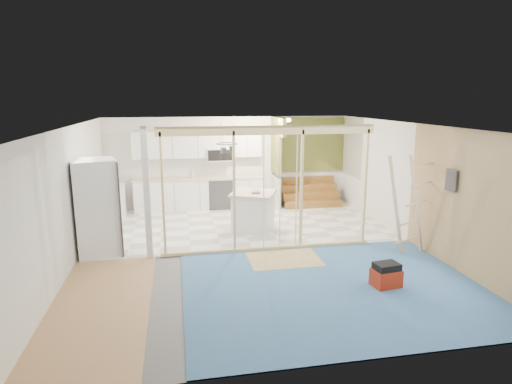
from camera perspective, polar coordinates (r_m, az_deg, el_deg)
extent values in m
cube|color=slate|center=(8.99, -0.29, -7.89)|extent=(7.00, 8.00, 0.01)
cube|color=white|center=(8.45, -0.31, 8.89)|extent=(7.00, 8.00, 0.01)
cube|color=white|center=(12.52, -3.62, 4.04)|extent=(7.00, 0.01, 2.60)
cube|color=white|center=(4.90, 8.29, -9.52)|extent=(7.00, 0.01, 2.60)
cube|color=white|center=(8.72, -23.56, -0.69)|extent=(0.01, 8.00, 2.60)
cube|color=white|center=(9.86, 20.13, 1.02)|extent=(0.01, 8.00, 2.60)
cube|color=white|center=(10.86, -2.21, -4.23)|extent=(7.00, 4.00, 0.02)
cube|color=#40649C|center=(7.46, 10.35, -12.45)|extent=(5.00, 4.00, 0.02)
cube|color=tan|center=(7.13, -20.13, -14.28)|extent=(1.50, 4.00, 0.02)
cube|color=#D0B773|center=(8.54, 3.79, -8.92)|extent=(1.40, 1.00, 0.01)
cube|color=beige|center=(8.51, 1.70, 8.24)|extent=(4.40, 0.09, 0.18)
cube|color=beige|center=(9.03, 1.60, -7.47)|extent=(4.40, 0.09, 0.06)
cube|color=silver|center=(8.51, -14.35, -0.33)|extent=(0.12, 0.14, 2.60)
cube|color=beige|center=(8.49, -12.33, -0.25)|extent=(0.04, 0.09, 2.40)
cube|color=beige|center=(8.56, -2.93, 0.13)|extent=(0.05, 0.09, 2.40)
cube|color=beige|center=(8.86, 6.08, 0.49)|extent=(0.04, 0.09, 2.40)
cube|color=beige|center=(9.35, 14.32, 0.81)|extent=(0.04, 0.09, 2.40)
cylinder|color=silver|center=(8.65, 1.04, -0.27)|extent=(0.02, 0.02, 2.35)
cylinder|color=silver|center=(8.86, 5.41, -0.01)|extent=(0.02, 0.02, 2.35)
cylinder|color=silver|center=(8.76, 3.24, -0.13)|extent=(0.02, 0.02, 2.35)
cube|color=white|center=(12.30, -7.55, -0.27)|extent=(3.60, 0.60, 0.88)
cube|color=beige|center=(12.21, -7.61, 1.86)|extent=(3.66, 0.64, 0.05)
cube|color=white|center=(11.34, -18.90, -1.93)|extent=(0.60, 1.60, 0.88)
cube|color=beige|center=(11.24, -19.07, 0.37)|extent=(0.64, 1.64, 0.05)
cube|color=white|center=(12.19, -7.77, 6.33)|extent=(3.60, 0.34, 0.75)
cube|color=white|center=(12.23, -4.90, 5.01)|extent=(0.72, 0.38, 0.36)
cube|color=black|center=(12.05, -4.81, 4.89)|extent=(0.68, 0.02, 0.30)
cube|color=olive|center=(12.24, 2.70, 6.22)|extent=(0.10, 0.90, 1.60)
cube|color=white|center=(12.46, 2.63, 0.04)|extent=(0.10, 0.90, 0.90)
cube|color=olive|center=(11.52, 3.54, 8.57)|extent=(0.10, 0.50, 0.50)
cube|color=olive|center=(12.95, 7.03, 6.26)|extent=(2.20, 0.04, 1.60)
cube|color=white|center=(13.15, 6.88, 0.62)|extent=(2.20, 0.04, 0.90)
cube|color=olive|center=(12.50, 7.68, -1.67)|extent=(1.70, 0.26, 0.20)
cube|color=olive|center=(12.69, 7.34, -0.52)|extent=(1.70, 0.26, 0.20)
cube|color=olive|center=(12.89, 7.01, 0.60)|extent=(1.70, 0.26, 0.20)
cube|color=olive|center=(13.09, 6.69, 1.69)|extent=(1.70, 0.26, 0.20)
torus|color=black|center=(10.32, -3.87, 6.44)|extent=(0.52, 0.52, 0.02)
cylinder|color=black|center=(10.28, -4.73, 7.81)|extent=(0.01, 0.01, 0.50)
cylinder|color=black|center=(10.32, -3.06, 7.85)|extent=(0.01, 0.01, 0.50)
cylinder|color=#3C3C41|center=(10.23, -4.35, 5.54)|extent=(0.14, 0.14, 0.14)
cylinder|color=#3C3C41|center=(10.45, -3.27, 5.81)|extent=(0.12, 0.12, 0.12)
cube|color=tan|center=(8.24, 27.05, -1.73)|extent=(0.02, 4.00, 2.60)
cube|color=#3C3C41|center=(8.61, 24.61, 1.45)|extent=(0.04, 0.30, 0.40)
cylinder|color=#FFEABF|center=(11.68, 3.85, 9.55)|extent=(0.32, 0.32, 0.08)
cube|color=white|center=(9.14, -20.52, -1.97)|extent=(1.03, 1.00, 1.95)
cube|color=#3C3C41|center=(9.08, -17.96, -1.88)|extent=(0.22, 0.76, 1.91)
cube|color=white|center=(10.22, -0.36, -2.80)|extent=(1.14, 1.14, 0.88)
cube|color=beige|center=(10.10, -0.36, -0.15)|extent=(1.28, 1.28, 0.05)
imported|color=silver|center=(9.99, -0.01, 0.03)|extent=(0.29, 0.29, 0.06)
imported|color=#AEB2C2|center=(12.12, -8.53, 2.63)|extent=(0.14, 0.14, 0.31)
imported|color=white|center=(12.14, -3.65, 2.50)|extent=(0.11, 0.11, 0.20)
cube|color=#A2260E|center=(7.65, 16.93, -10.94)|extent=(0.49, 0.39, 0.31)
cube|color=black|center=(7.57, 17.04, -9.45)|extent=(0.44, 0.34, 0.11)
cube|color=tan|center=(8.96, 18.14, -1.71)|extent=(0.48, 0.08, 2.02)
cube|color=tan|center=(9.18, 20.58, -1.56)|extent=(0.48, 0.08, 2.02)
cube|color=tan|center=(9.30, 19.35, -6.11)|extent=(0.49, 0.08, 0.13)
cube|color=tan|center=(9.23, 19.96, -3.77)|extent=(0.49, 0.08, 0.13)
cube|color=tan|center=(9.17, 20.58, -1.39)|extent=(0.49, 0.08, 0.13)
cube|color=tan|center=(9.13, 21.20, 1.01)|extent=(0.49, 0.08, 0.13)
cube|color=tan|center=(9.11, 21.82, 3.42)|extent=(0.49, 0.08, 0.13)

